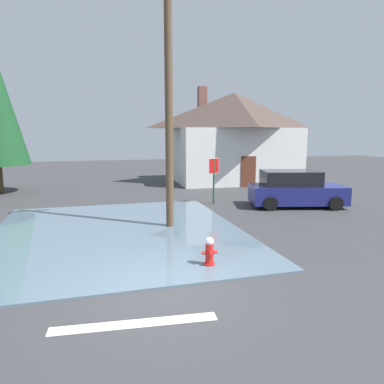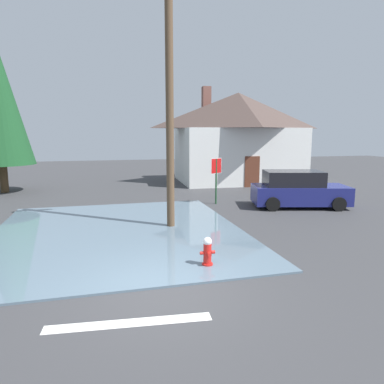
# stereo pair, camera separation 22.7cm
# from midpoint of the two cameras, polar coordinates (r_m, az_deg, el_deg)

# --- Properties ---
(ground_plane) EXTENTS (80.00, 80.00, 0.10)m
(ground_plane) POSITION_cam_midpoint_polar(r_m,az_deg,el_deg) (8.20, -4.88, -15.67)
(ground_plane) COLOR #38383A
(flood_puddle) EXTENTS (8.50, 9.75, 0.06)m
(flood_puddle) POSITION_cam_midpoint_polar(r_m,az_deg,el_deg) (12.65, -12.39, -6.37)
(flood_puddle) COLOR slate
(flood_puddle) RESTS_ON ground
(lane_stop_bar) EXTENTS (3.06, 0.57, 0.01)m
(lane_stop_bar) POSITION_cam_midpoint_polar(r_m,az_deg,el_deg) (6.94, -10.21, -20.28)
(lane_stop_bar) COLOR silver
(lane_stop_bar) RESTS_ON ground
(fire_hydrant) EXTENTS (0.40, 0.34, 0.80)m
(fire_hydrant) POSITION_cam_midpoint_polar(r_m,az_deg,el_deg) (9.24, 2.14, -9.75)
(fire_hydrant) COLOR red
(fire_hydrant) RESTS_ON ground
(utility_pole) EXTENTS (1.60, 0.28, 9.61)m
(utility_pole) POSITION_cam_midpoint_polar(r_m,az_deg,el_deg) (12.77, -4.34, 16.41)
(utility_pole) COLOR brown
(utility_pole) RESTS_ON ground
(stop_sign_far) EXTENTS (0.66, 0.39, 2.26)m
(stop_sign_far) POSITION_cam_midpoint_polar(r_m,az_deg,el_deg) (17.19, 3.18, 3.36)
(stop_sign_far) COLOR #1E4C28
(stop_sign_far) RESTS_ON ground
(house) EXTENTS (9.25, 6.99, 6.80)m
(house) POSITION_cam_midpoint_polar(r_m,az_deg,el_deg) (25.81, 6.48, 9.03)
(house) COLOR silver
(house) RESTS_ON ground
(parked_car) EXTENTS (4.68, 2.92, 1.71)m
(parked_car) POSITION_cam_midpoint_polar(r_m,az_deg,el_deg) (17.31, 16.03, 0.38)
(parked_car) COLOR navy
(parked_car) RESTS_ON ground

